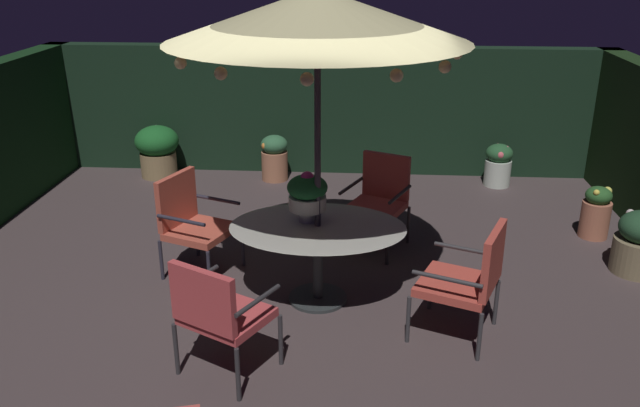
# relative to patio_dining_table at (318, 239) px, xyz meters

# --- Properties ---
(ground_plane) EXTENTS (8.01, 7.84, 0.02)m
(ground_plane) POSITION_rel_patio_dining_table_xyz_m (-0.17, 0.07, -0.63)
(ground_plane) COLOR #473A3A
(hedge_backdrop_rear) EXTENTS (8.01, 0.30, 1.80)m
(hedge_backdrop_rear) POSITION_rel_patio_dining_table_xyz_m (-0.17, 3.84, 0.28)
(hedge_backdrop_rear) COLOR black
(hedge_backdrop_rear) RESTS_ON ground_plane
(patio_dining_table) EXTENTS (1.60, 1.19, 0.75)m
(patio_dining_table) POSITION_rel_patio_dining_table_xyz_m (0.00, 0.00, 0.00)
(patio_dining_table) COLOR #2D3232
(patio_dining_table) RESTS_ON ground_plane
(patio_umbrella) EXTENTS (2.49, 2.49, 2.86)m
(patio_umbrella) POSITION_rel_patio_dining_table_xyz_m (0.00, 0.00, 1.95)
(patio_umbrella) COLOR #322C34
(patio_umbrella) RESTS_ON ground_plane
(centerpiece_planter) EXTENTS (0.37, 0.37, 0.47)m
(centerpiece_planter) POSITION_rel_patio_dining_table_xyz_m (-0.10, 0.10, 0.41)
(centerpiece_planter) COLOR silver
(centerpiece_planter) RESTS_ON patio_dining_table
(patio_chair_north) EXTENTS (0.82, 0.79, 0.97)m
(patio_chair_north) POSITION_rel_patio_dining_table_xyz_m (-0.65, -1.22, -0.04)
(patio_chair_north) COLOR #2D2B2E
(patio_chair_north) RESTS_ON ground_plane
(patio_chair_northeast) EXTENTS (0.81, 0.82, 1.01)m
(patio_chair_northeast) POSITION_rel_patio_dining_table_xyz_m (1.29, -0.53, -0.05)
(patio_chair_northeast) COLOR #323134
(patio_chair_northeast) RESTS_ON ground_plane
(patio_chair_east) EXTENTS (0.79, 0.81, 1.00)m
(patio_chair_east) POSITION_rel_patio_dining_table_xyz_m (0.57, 1.27, -0.05)
(patio_chair_east) COLOR #2F2B2C
(patio_chair_east) RESTS_ON ground_plane
(patio_chair_southeast) EXTENTS (0.78, 0.80, 1.01)m
(patio_chair_southeast) POSITION_rel_patio_dining_table_xyz_m (-1.30, 0.50, -0.05)
(patio_chair_southeast) COLOR #2B2935
(patio_chair_southeast) RESTS_ON ground_plane
(potted_plant_back_right) EXTENTS (0.32, 0.32, 0.60)m
(potted_plant_back_right) POSITION_rel_patio_dining_table_xyz_m (3.02, 1.65, -0.32)
(potted_plant_back_right) COLOR #AF654B
(potted_plant_back_right) RESTS_ON ground_plane
(potted_plant_back_center) EXTENTS (0.36, 0.37, 0.59)m
(potted_plant_back_center) POSITION_rel_patio_dining_table_xyz_m (2.24, 3.32, -0.31)
(potted_plant_back_center) COLOR silver
(potted_plant_back_center) RESTS_ON ground_plane
(potted_plant_left_near) EXTENTS (0.38, 0.38, 0.64)m
(potted_plant_left_near) POSITION_rel_patio_dining_table_xyz_m (-0.86, 3.34, -0.28)
(potted_plant_left_near) COLOR #AC6D4E
(potted_plant_left_near) RESTS_ON ground_plane
(potted_plant_right_far) EXTENTS (0.51, 0.51, 0.65)m
(potted_plant_right_far) POSITION_rel_patio_dining_table_xyz_m (3.18, 0.79, -0.30)
(potted_plant_right_far) COLOR #7C6C4E
(potted_plant_right_far) RESTS_ON ground_plane
(potted_plant_left_far) EXTENTS (0.61, 0.61, 0.74)m
(potted_plant_left_far) POSITION_rel_patio_dining_table_xyz_m (-2.54, 3.38, -0.22)
(potted_plant_left_far) COLOR #8E744E
(potted_plant_left_far) RESTS_ON ground_plane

